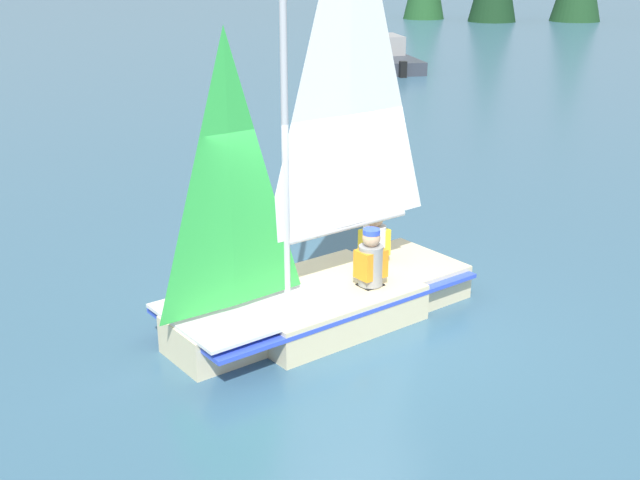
% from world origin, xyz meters
% --- Properties ---
extents(ground_plane, '(260.00, 260.00, 0.00)m').
position_xyz_m(ground_plane, '(0.00, 0.00, 0.00)').
color(ground_plane, '#38607A').
extents(sailboat_main, '(3.44, 4.09, 5.44)m').
position_xyz_m(sailboat_main, '(0.01, 0.02, 0.70)').
color(sailboat_main, beige).
rests_on(sailboat_main, ground_plane).
extents(sailor_helm, '(0.41, 0.43, 1.16)m').
position_xyz_m(sailor_helm, '(0.57, 0.24, 0.63)').
color(sailor_helm, black).
rests_on(sailor_helm, ground_plane).
extents(sailor_crew, '(0.41, 0.43, 1.16)m').
position_xyz_m(sailor_crew, '(0.41, 0.96, 0.62)').
color(sailor_crew, black).
rests_on(sailor_crew, ground_plane).
extents(motorboat_distant, '(4.29, 5.39, 1.18)m').
position_xyz_m(motorboat_distant, '(-5.28, 22.04, 0.41)').
color(motorboat_distant, '#333842').
rests_on(motorboat_distant, ground_plane).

